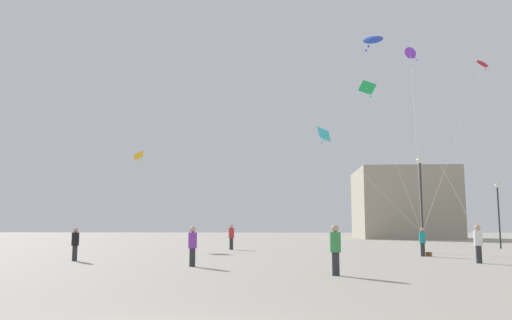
{
  "coord_description": "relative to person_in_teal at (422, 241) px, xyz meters",
  "views": [
    {
      "loc": [
        2.1,
        -6.9,
        1.64
      ],
      "look_at": [
        0.0,
        16.87,
        4.74
      ],
      "focal_mm": 36.28,
      "sensor_mm": 36.0,
      "label": 1
    }
  ],
  "objects": [
    {
      "name": "person_in_black",
      "position": [
        -17.86,
        -5.61,
        0.0
      ],
      "size": [
        0.35,
        0.35,
        1.62
      ],
      "rotation": [
        0.0,
        0.0,
        0.94
      ],
      "color": "#2D2D33",
      "rests_on": "ground_plane"
    },
    {
      "name": "person_in_white",
      "position": [
        1.26,
        -5.53,
        0.07
      ],
      "size": [
        0.38,
        0.38,
        1.75
      ],
      "rotation": [
        0.0,
        0.0,
        2.1
      ],
      "color": "#2D2D33",
      "rests_on": "ground_plane"
    },
    {
      "name": "kite_emerald_delta",
      "position": [
        -2.84,
        -0.76,
        8.56
      ],
      "size": [
        3.43,
        1.34,
        8.66
      ],
      "color": "green"
    },
    {
      "name": "kite_cobalt_diamond",
      "position": [
        -3.4,
        -7.2,
        9.19
      ],
      "size": [
        5.26,
        2.18,
        9.25
      ],
      "color": "blue"
    },
    {
      "name": "kite_cyan_delta",
      "position": [
        -5.15,
        4.01,
        6.85
      ],
      "size": [
        5.75,
        4.92,
        6.93
      ],
      "color": "#1EB2C6"
    },
    {
      "name": "lamppost_west",
      "position": [
        0.98,
        4.18,
        3.13
      ],
      "size": [
        0.36,
        0.36,
        6.16
      ],
      "color": "#2D2D30",
      "rests_on": "ground_plane"
    },
    {
      "name": "person_in_purple",
      "position": [
        -11.39,
        -8.63,
        0.03
      ],
      "size": [
        0.36,
        0.36,
        1.66
      ],
      "rotation": [
        0.0,
        0.0,
        2.46
      ],
      "color": "#2D2D33",
      "rests_on": "ground_plane"
    },
    {
      "name": "kite_crimson_diamond",
      "position": [
        6.85,
        8.62,
        12.81
      ],
      "size": [
        7.58,
        9.35,
        13.04
      ],
      "color": "red"
    },
    {
      "name": "kite_amber_delta",
      "position": [
        -20.41,
        11.95,
        6.63
      ],
      "size": [
        8.98,
        5.06,
        6.71
      ],
      "color": "yellow"
    },
    {
      "name": "person_in_green",
      "position": [
        -5.66,
        -12.2,
        0.06
      ],
      "size": [
        0.38,
        0.38,
        1.72
      ],
      "rotation": [
        0.0,
        0.0,
        5.27
      ],
      "color": "#2D2D33",
      "rests_on": "ground_plane"
    },
    {
      "name": "handbag_beside_flyer",
      "position": [
        0.35,
        0.1,
        -0.77
      ],
      "size": [
        0.34,
        0.3,
        0.24
      ],
      "primitive_type": "cube",
      "rotation": [
        0.0,
        0.0,
        2.5
      ],
      "color": "brown",
      "rests_on": "ground_plane"
    },
    {
      "name": "kite_violet_diamond",
      "position": [
        1.57,
        8.31,
        13.67
      ],
      "size": [
        2.16,
        9.05,
        13.93
      ],
      "color": "purple"
    },
    {
      "name": "person_in_teal",
      "position": [
        0.0,
        0.0,
        0.0
      ],
      "size": [
        0.35,
        0.35,
        1.62
      ],
      "rotation": [
        0.0,
        0.0,
        3.12
      ],
      "color": "#2D2D33",
      "rests_on": "ground_plane"
    },
    {
      "name": "lamppost_east",
      "position": [
        8.4,
        11.32,
        2.48
      ],
      "size": [
        0.36,
        0.36,
        5.03
      ],
      "color": "#2D2D30",
      "rests_on": "ground_plane"
    },
    {
      "name": "person_in_red",
      "position": [
        -11.96,
        7.69,
        0.12
      ],
      "size": [
        0.4,
        0.4,
        1.84
      ],
      "rotation": [
        0.0,
        0.0,
        2.5
      ],
      "color": "#2D2D33",
      "rests_on": "ground_plane"
    },
    {
      "name": "building_left_hall",
      "position": [
        8.11,
        47.69,
        4.14
      ],
      "size": [
        13.75,
        14.64,
        10.05
      ],
      "color": "#A39984",
      "rests_on": "ground_plane"
    }
  ]
}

